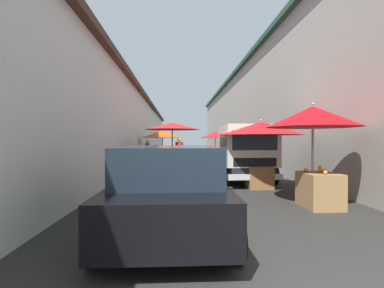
% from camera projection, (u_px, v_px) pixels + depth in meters
% --- Properties ---
extents(ground, '(90.00, 90.00, 0.00)m').
position_uv_depth(ground, '(198.00, 169.00, 15.00)').
color(ground, '#282826').
extents(building_left_whitewash, '(49.80, 7.50, 4.66)m').
position_uv_depth(building_left_whitewash, '(81.00, 127.00, 16.86)').
color(building_left_whitewash, silver).
rests_on(building_left_whitewash, ground).
extents(building_right_concrete, '(49.80, 7.50, 6.84)m').
position_uv_depth(building_right_concrete, '(304.00, 111.00, 17.56)').
color(building_right_concrete, '#A39E93').
rests_on(building_right_concrete, ground).
extents(fruit_stall_mid_lane, '(2.67, 2.67, 2.23)m').
position_uv_depth(fruit_stall_mid_lane, '(261.00, 134.00, 8.96)').
color(fruit_stall_mid_lane, '#9E9EA3').
rests_on(fruit_stall_mid_lane, ground).
extents(fruit_stall_near_left, '(2.59, 2.59, 2.24)m').
position_uv_depth(fruit_stall_near_left, '(162.00, 137.00, 17.02)').
color(fruit_stall_near_left, '#9E9EA3').
rests_on(fruit_stall_near_left, ground).
extents(fruit_stall_far_left, '(2.15, 2.15, 2.44)m').
position_uv_depth(fruit_stall_far_left, '(314.00, 131.00, 6.56)').
color(fruit_stall_far_left, '#9E9EA3').
rests_on(fruit_stall_far_left, ground).
extents(fruit_stall_far_right, '(2.12, 2.12, 2.25)m').
position_uv_depth(fruit_stall_far_right, '(215.00, 138.00, 19.08)').
color(fruit_stall_far_right, '#9E9EA3').
rests_on(fruit_stall_far_right, ground).
extents(fruit_stall_near_right, '(2.35, 2.35, 2.40)m').
position_uv_depth(fruit_stall_near_right, '(173.00, 134.00, 12.01)').
color(fruit_stall_near_right, '#9E9EA3').
rests_on(fruit_stall_near_right, ground).
extents(hatchback_car, '(3.92, 1.93, 1.45)m').
position_uv_depth(hatchback_car, '(169.00, 188.00, 4.77)').
color(hatchback_car, black).
rests_on(hatchback_car, ground).
extents(delivery_truck, '(4.99, 2.13, 2.08)m').
position_uv_depth(delivery_truck, '(243.00, 154.00, 10.28)').
color(delivery_truck, black).
rests_on(delivery_truck, ground).
extents(vendor_by_crates, '(0.64, 0.28, 1.63)m').
position_uv_depth(vendor_by_crates, '(147.00, 153.00, 13.99)').
color(vendor_by_crates, '#665B4C').
rests_on(vendor_by_crates, ground).
extents(vendor_in_shade, '(0.53, 0.47, 1.70)m').
position_uv_depth(vendor_in_shade, '(179.00, 150.00, 16.38)').
color(vendor_in_shade, navy).
rests_on(vendor_in_shade, ground).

